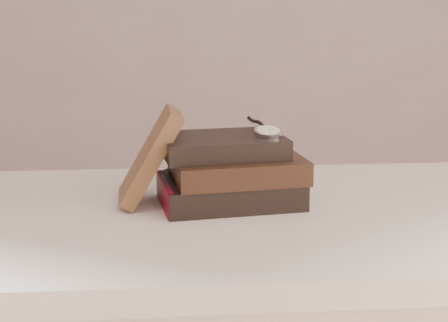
{
  "coord_description": "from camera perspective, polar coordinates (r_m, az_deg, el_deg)",
  "views": [
    {
      "loc": [
        -0.11,
        -0.71,
        1.09
      ],
      "look_at": [
        -0.02,
        0.39,
        0.82
      ],
      "focal_mm": 53.57,
      "sensor_mm": 36.0,
      "label": 1
    }
  ],
  "objects": [
    {
      "name": "pocket_watch",
      "position": [
        1.14,
        3.71,
        2.55
      ],
      "size": [
        0.06,
        0.15,
        0.02
      ],
      "color": "silver",
      "rests_on": "book_stack"
    },
    {
      "name": "journal",
      "position": [
        1.15,
        -6.31,
        0.38
      ],
      "size": [
        0.12,
        0.12,
        0.17
      ],
      "primitive_type": "cube",
      "rotation": [
        0.0,
        0.53,
        0.07
      ],
      "color": "#422C19",
      "rests_on": "table"
    },
    {
      "name": "eyeglasses",
      "position": [
        1.21,
        -4.21,
        0.3
      ],
      "size": [
        0.11,
        0.13,
        0.05
      ],
      "color": "silver",
      "rests_on": "book_stack"
    },
    {
      "name": "table",
      "position": [
        1.15,
        1.03,
        -8.58
      ],
      "size": [
        1.0,
        0.6,
        0.75
      ],
      "color": "beige",
      "rests_on": "ground"
    },
    {
      "name": "book_stack",
      "position": [
        1.15,
        0.57,
        -0.96
      ],
      "size": [
        0.26,
        0.19,
        0.12
      ],
      "color": "black",
      "rests_on": "table"
    }
  ]
}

